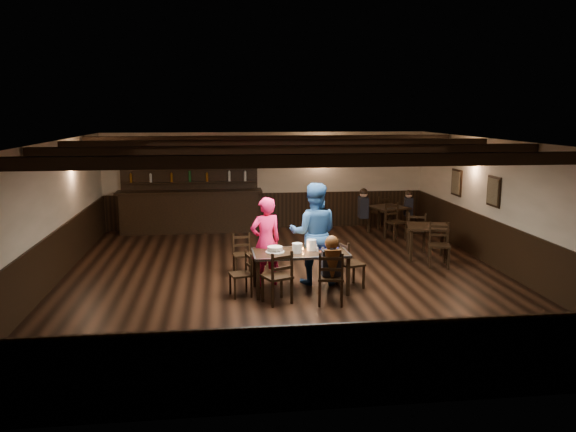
{
  "coord_description": "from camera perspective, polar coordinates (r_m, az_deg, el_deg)",
  "views": [
    {
      "loc": [
        -1.28,
        -10.66,
        3.28
      ],
      "look_at": [
        0.04,
        0.2,
        1.22
      ],
      "focal_mm": 35.0,
      "sensor_mm": 36.0,
      "label": 1
    }
  ],
  "objects": [
    {
      "name": "chair_end_left",
      "position": [
        10.12,
        -4.47,
        -5.53
      ],
      "size": [
        0.44,
        0.45,
        0.8
      ],
      "color": "black",
      "rests_on": "ground"
    },
    {
      "name": "cake",
      "position": [
        10.2,
        -1.33,
        -3.44
      ],
      "size": [
        0.34,
        0.34,
        0.11
      ],
      "color": "white",
      "rests_on": "dining_table"
    },
    {
      "name": "drink_glass",
      "position": [
        10.36,
        2.78,
        -3.17
      ],
      "size": [
        0.07,
        0.07,
        0.11
      ],
      "primitive_type": "cylinder",
      "color": "silver",
      "rests_on": "dining_table"
    },
    {
      "name": "bg_patron_right",
      "position": [
        15.58,
        12.15,
        1.31
      ],
      "size": [
        0.27,
        0.38,
        0.71
      ],
      "color": "black",
      "rests_on": "ground"
    },
    {
      "name": "room_shell",
      "position": [
        10.88,
        -0.05,
        2.53
      ],
      "size": [
        9.02,
        10.02,
        2.71
      ],
      "color": "beige",
      "rests_on": "ground"
    },
    {
      "name": "chair_near_left",
      "position": [
        9.62,
        -0.88,
        -5.84
      ],
      "size": [
        0.57,
        0.56,
        0.94
      ],
      "color": "black",
      "rests_on": "ground"
    },
    {
      "name": "chair_far_pushed",
      "position": [
        11.47,
        -4.67,
        -3.53
      ],
      "size": [
        0.43,
        0.42,
        0.82
      ],
      "color": "black",
      "rests_on": "ground"
    },
    {
      "name": "back_table_a",
      "position": [
        12.94,
        13.98,
        -1.38
      ],
      "size": [
        1.09,
        1.09,
        0.75
      ],
      "color": "black",
      "rests_on": "ground"
    },
    {
      "name": "salt_shaker",
      "position": [
        10.26,
        3.01,
        -3.4
      ],
      "size": [
        0.03,
        0.03,
        0.08
      ],
      "primitive_type": "cylinder",
      "color": "silver",
      "rests_on": "dining_table"
    },
    {
      "name": "bg_patron_left",
      "position": [
        15.06,
        7.67,
        1.31
      ],
      "size": [
        0.26,
        0.4,
        0.79
      ],
      "color": "black",
      "rests_on": "ground"
    },
    {
      "name": "chair_end_right",
      "position": [
        10.57,
        6.06,
        -4.49
      ],
      "size": [
        0.51,
        0.52,
        0.91
      ],
      "color": "black",
      "rests_on": "ground"
    },
    {
      "name": "bar_counter",
      "position": [
        15.61,
        -9.89,
        1.06
      ],
      "size": [
        3.91,
        0.7,
        2.2
      ],
      "color": "black",
      "rests_on": "ground"
    },
    {
      "name": "ground",
      "position": [
        11.22,
        -0.07,
        -6.35
      ],
      "size": [
        10.0,
        10.0,
        0.0
      ],
      "primitive_type": "plane",
      "color": "black",
      "rests_on": "ground"
    },
    {
      "name": "pepper_shaker",
      "position": [
        10.2,
        3.56,
        -3.44
      ],
      "size": [
        0.04,
        0.04,
        0.1
      ],
      "primitive_type": "cylinder",
      "color": "#A5A8AD",
      "rests_on": "dining_table"
    },
    {
      "name": "seated_person",
      "position": [
        9.58,
        4.43,
        -4.34
      ],
      "size": [
        0.32,
        0.48,
        0.77
      ],
      "color": "black",
      "rests_on": "ground"
    },
    {
      "name": "menu_blue",
      "position": [
        10.52,
        4.15,
        -3.28
      ],
      "size": [
        0.41,
        0.36,
        0.0
      ],
      "primitive_type": "cube",
      "rotation": [
        0.0,
        0.0,
        -0.4
      ],
      "color": "#101653",
      "rests_on": "dining_table"
    },
    {
      "name": "woman_pink",
      "position": [
        10.6,
        -2.28,
        -2.63
      ],
      "size": [
        0.72,
        0.59,
        1.7
      ],
      "primitive_type": "imported",
      "rotation": [
        0.0,
        0.0,
        3.49
      ],
      "color": "#FE206C",
      "rests_on": "ground"
    },
    {
      "name": "plate_stack_a",
      "position": [
        10.16,
        0.93,
        -3.25
      ],
      "size": [
        0.19,
        0.19,
        0.17
      ],
      "primitive_type": "cylinder",
      "color": "white",
      "rests_on": "dining_table"
    },
    {
      "name": "menu_red",
      "position": [
        10.26,
        4.13,
        -3.64
      ],
      "size": [
        0.33,
        0.28,
        0.0
      ],
      "primitive_type": "cube",
      "rotation": [
        0.0,
        0.0,
        0.3
      ],
      "color": "maroon",
      "rests_on": "dining_table"
    },
    {
      "name": "man_blue",
      "position": [
        10.72,
        2.63,
        -1.78
      ],
      "size": [
        1.06,
        0.88,
        1.95
      ],
      "primitive_type": "imported",
      "rotation": [
        0.0,
        0.0,
        2.98
      ],
      "color": "navy",
      "rests_on": "ground"
    },
    {
      "name": "chair_near_right",
      "position": [
        9.59,
        4.39,
        -5.92
      ],
      "size": [
        0.51,
        0.5,
        0.94
      ],
      "color": "black",
      "rests_on": "ground"
    },
    {
      "name": "dining_table",
      "position": [
        10.27,
        1.25,
        -4.01
      ],
      "size": [
        1.76,
        0.91,
        0.75
      ],
      "color": "black",
      "rests_on": "ground"
    },
    {
      "name": "back_table_b",
      "position": [
        15.29,
        10.1,
        0.59
      ],
      "size": [
        1.15,
        1.15,
        0.75
      ],
      "color": "black",
      "rests_on": "ground"
    },
    {
      "name": "tea_light",
      "position": [
        10.31,
        1.49,
        -3.42
      ],
      "size": [
        0.04,
        0.04,
        0.06
      ],
      "color": "#A5A8AD",
      "rests_on": "dining_table"
    },
    {
      "name": "plate_stack_b",
      "position": [
        10.34,
        2.41,
        -2.94
      ],
      "size": [
        0.17,
        0.17,
        0.2
      ],
      "primitive_type": "cylinder",
      "color": "white",
      "rests_on": "dining_table"
    }
  ]
}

